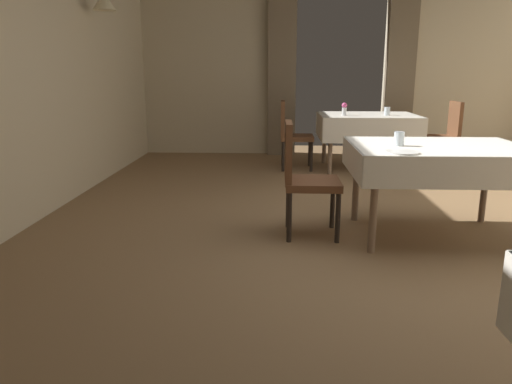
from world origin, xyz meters
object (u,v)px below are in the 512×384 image
at_px(chair_far_left, 291,132).
at_px(flower_vase_far, 344,109).
at_px(chair_mid_left, 303,174).
at_px(chair_far_right, 445,132).
at_px(glass_far_b, 387,111).
at_px(plate_mid_b, 402,152).
at_px(glass_mid_a, 399,139).
at_px(dining_table_far, 368,122).
at_px(dining_table_mid, 438,156).

bearing_deg(chair_far_left, flower_vase_far, -10.42).
relative_size(chair_mid_left, chair_far_right, 1.00).
xyz_separation_m(chair_far_right, glass_far_b, (-0.81, -0.09, 0.29)).
distance_m(chair_mid_left, flower_vase_far, 2.77).
bearing_deg(plate_mid_b, glass_mid_a, 80.69).
bearing_deg(chair_mid_left, glass_far_b, 65.40).
bearing_deg(chair_far_right, flower_vase_far, -174.29).
height_order(chair_mid_left, chair_far_right, same).
height_order(dining_table_far, chair_mid_left, chair_mid_left).
height_order(chair_far_right, plate_mid_b, chair_far_right).
bearing_deg(glass_mid_a, flower_vase_far, 91.52).
relative_size(dining_table_mid, chair_far_left, 1.47).
height_order(dining_table_far, glass_far_b, glass_far_b).
relative_size(dining_table_mid, chair_far_right, 1.47).
bearing_deg(chair_far_right, glass_far_b, -174.01).
distance_m(dining_table_mid, chair_far_right, 2.97).
bearing_deg(chair_far_left, plate_mid_b, -77.41).
distance_m(dining_table_mid, flower_vase_far, 2.69).
height_order(chair_far_left, glass_mid_a, chair_far_left).
bearing_deg(glass_mid_a, chair_far_left, 105.15).
bearing_deg(dining_table_far, glass_far_b, -29.53).
xyz_separation_m(chair_far_left, plate_mid_b, (0.71, -3.17, 0.24)).
bearing_deg(flower_vase_far, dining_table_mid, -81.51).
height_order(plate_mid_b, flower_vase_far, flower_vase_far).
height_order(chair_mid_left, chair_far_left, same).
distance_m(plate_mid_b, flower_vase_far, 3.04).
bearing_deg(glass_mid_a, dining_table_far, 84.51).
height_order(dining_table_far, chair_far_left, chair_far_left).
xyz_separation_m(dining_table_mid, glass_far_b, (0.18, 2.71, 0.14)).
xyz_separation_m(chair_far_left, glass_mid_a, (0.76, -2.82, 0.29)).
xyz_separation_m(dining_table_mid, flower_vase_far, (-0.40, 2.66, 0.18)).
distance_m(dining_table_mid, plate_mid_b, 0.55).
height_order(chair_far_right, glass_mid_a, chair_far_right).
bearing_deg(flower_vase_far, chair_far_left, 169.58).
distance_m(dining_table_far, glass_mid_a, 2.89).
bearing_deg(plate_mid_b, chair_far_right, 66.63).
bearing_deg(dining_table_far, glass_mid_a, -95.49).
height_order(glass_mid_a, plate_mid_b, glass_mid_a).
distance_m(dining_table_mid, glass_mid_a, 0.36).
xyz_separation_m(dining_table_mid, chair_far_left, (-1.09, 2.78, -0.15)).
relative_size(flower_vase_far, glass_far_b, 1.54).
relative_size(chair_mid_left, flower_vase_far, 5.49).
xyz_separation_m(chair_mid_left, plate_mid_b, (0.69, -0.37, 0.24)).
distance_m(dining_table_far, flower_vase_far, 0.44).
height_order(chair_mid_left, flower_vase_far, chair_mid_left).
relative_size(dining_table_mid, glass_far_b, 12.43).
distance_m(chair_far_right, glass_far_b, 0.87).
xyz_separation_m(chair_mid_left, glass_far_b, (1.25, 2.72, 0.29)).
relative_size(dining_table_far, glass_mid_a, 11.77).
xyz_separation_m(dining_table_mid, chair_far_right, (0.99, 2.80, -0.15)).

